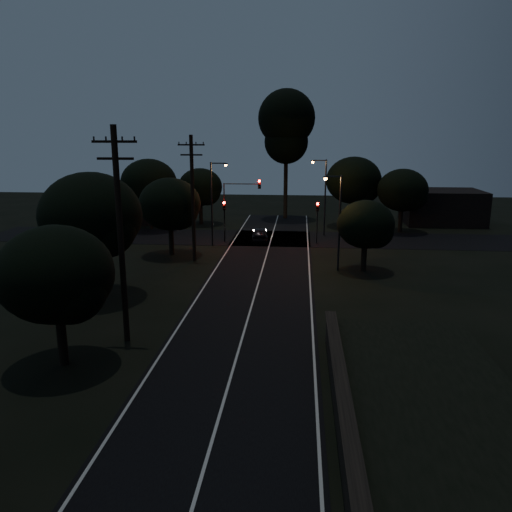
{
  "coord_description": "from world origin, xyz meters",
  "views": [
    {
      "loc": [
        2.93,
        -8.72,
        10.55
      ],
      "look_at": [
        0.0,
        24.0,
        2.5
      ],
      "focal_mm": 35.0,
      "sensor_mm": 36.0,
      "label": 1
    }
  ],
  "objects_px": {
    "tall_pine": "(286,126)",
    "streetlight_b": "(323,192)",
    "signal_right": "(317,215)",
    "signal_left": "(224,214)",
    "utility_pole_mid": "(120,233)",
    "signal_mast": "(241,199)",
    "utility_pole_far": "(193,197)",
    "car": "(260,234)",
    "streetlight_a": "(214,198)",
    "streetlight_c": "(338,216)"
  },
  "relations": [
    {
      "from": "utility_pole_mid",
      "to": "signal_mast",
      "type": "relative_size",
      "value": 1.76
    },
    {
      "from": "tall_pine",
      "to": "signal_left",
      "type": "xyz_separation_m",
      "value": [
        -5.6,
        -15.01,
        -8.7
      ]
    },
    {
      "from": "utility_pole_mid",
      "to": "tall_pine",
      "type": "relative_size",
      "value": 0.69
    },
    {
      "from": "utility_pole_far",
      "to": "signal_right",
      "type": "height_order",
      "value": "utility_pole_far"
    },
    {
      "from": "utility_pole_mid",
      "to": "signal_right",
      "type": "xyz_separation_m",
      "value": [
        10.6,
        24.99,
        -2.9
      ]
    },
    {
      "from": "signal_left",
      "to": "streetlight_a",
      "type": "height_order",
      "value": "streetlight_a"
    },
    {
      "from": "tall_pine",
      "to": "car",
      "type": "relative_size",
      "value": 4.0
    },
    {
      "from": "streetlight_a",
      "to": "car",
      "type": "relative_size",
      "value": 2.0
    },
    {
      "from": "tall_pine",
      "to": "signal_mast",
      "type": "bearing_deg",
      "value": -104.62
    },
    {
      "from": "signal_left",
      "to": "streetlight_a",
      "type": "xyz_separation_m",
      "value": [
        -0.71,
        -1.99,
        1.8
      ]
    },
    {
      "from": "utility_pole_mid",
      "to": "tall_pine",
      "type": "xyz_separation_m",
      "value": [
        7.0,
        40.0,
        5.79
      ]
    },
    {
      "from": "utility_pole_far",
      "to": "car",
      "type": "relative_size",
      "value": 2.62
    },
    {
      "from": "signal_left",
      "to": "streetlight_a",
      "type": "bearing_deg",
      "value": -109.59
    },
    {
      "from": "signal_left",
      "to": "signal_mast",
      "type": "distance_m",
      "value": 2.26
    },
    {
      "from": "signal_right",
      "to": "car",
      "type": "distance_m",
      "value": 6.15
    },
    {
      "from": "tall_pine",
      "to": "signal_right",
      "type": "distance_m",
      "value": 17.72
    },
    {
      "from": "streetlight_c",
      "to": "car",
      "type": "bearing_deg",
      "value": 122.93
    },
    {
      "from": "streetlight_c",
      "to": "car",
      "type": "distance_m",
      "value": 13.28
    },
    {
      "from": "utility_pole_far",
      "to": "signal_left",
      "type": "distance_m",
      "value": 8.53
    },
    {
      "from": "utility_pole_mid",
      "to": "streetlight_a",
      "type": "bearing_deg",
      "value": 88.27
    },
    {
      "from": "signal_left",
      "to": "streetlight_b",
      "type": "xyz_separation_m",
      "value": [
        9.91,
        4.01,
        1.8
      ]
    },
    {
      "from": "tall_pine",
      "to": "streetlight_b",
      "type": "relative_size",
      "value": 2.0
    },
    {
      "from": "signal_left",
      "to": "streetlight_a",
      "type": "relative_size",
      "value": 0.51
    },
    {
      "from": "utility_pole_far",
      "to": "signal_mast",
      "type": "xyz_separation_m",
      "value": [
        3.09,
        7.99,
        -1.15
      ]
    },
    {
      "from": "streetlight_b",
      "to": "car",
      "type": "relative_size",
      "value": 2.0
    },
    {
      "from": "signal_right",
      "to": "car",
      "type": "bearing_deg",
      "value": 172.74
    },
    {
      "from": "streetlight_b",
      "to": "car",
      "type": "bearing_deg",
      "value": -152.9
    },
    {
      "from": "signal_right",
      "to": "streetlight_c",
      "type": "distance_m",
      "value": 10.18
    },
    {
      "from": "utility_pole_mid",
      "to": "signal_right",
      "type": "distance_m",
      "value": 27.3
    },
    {
      "from": "signal_mast",
      "to": "streetlight_b",
      "type": "bearing_deg",
      "value": 25.99
    },
    {
      "from": "utility_pole_far",
      "to": "streetlight_a",
      "type": "xyz_separation_m",
      "value": [
        0.69,
        6.0,
        -0.85
      ]
    },
    {
      "from": "utility_pole_mid",
      "to": "signal_right",
      "type": "height_order",
      "value": "utility_pole_mid"
    },
    {
      "from": "signal_left",
      "to": "streetlight_a",
      "type": "distance_m",
      "value": 2.77
    },
    {
      "from": "streetlight_c",
      "to": "utility_pole_mid",
      "type": "bearing_deg",
      "value": -128.26
    },
    {
      "from": "tall_pine",
      "to": "signal_left",
      "type": "relative_size",
      "value": 3.9
    },
    {
      "from": "signal_right",
      "to": "streetlight_a",
      "type": "relative_size",
      "value": 0.51
    },
    {
      "from": "car",
      "to": "signal_right",
      "type": "bearing_deg",
      "value": 167.99
    },
    {
      "from": "streetlight_b",
      "to": "streetlight_c",
      "type": "distance_m",
      "value": 14.01
    },
    {
      "from": "signal_mast",
      "to": "streetlight_b",
      "type": "height_order",
      "value": "streetlight_b"
    },
    {
      "from": "utility_pole_mid",
      "to": "streetlight_c",
      "type": "height_order",
      "value": "utility_pole_mid"
    },
    {
      "from": "utility_pole_far",
      "to": "streetlight_a",
      "type": "distance_m",
      "value": 6.1
    },
    {
      "from": "streetlight_b",
      "to": "utility_pole_mid",
      "type": "bearing_deg",
      "value": -111.3
    },
    {
      "from": "utility_pole_mid",
      "to": "tall_pine",
      "type": "bearing_deg",
      "value": 80.07
    },
    {
      "from": "tall_pine",
      "to": "signal_right",
      "type": "bearing_deg",
      "value": -76.51
    },
    {
      "from": "utility_pole_far",
      "to": "car",
      "type": "height_order",
      "value": "utility_pole_far"
    },
    {
      "from": "streetlight_a",
      "to": "streetlight_b",
      "type": "xyz_separation_m",
      "value": [
        10.61,
        6.0,
        0.0
      ]
    },
    {
      "from": "tall_pine",
      "to": "signal_left",
      "type": "height_order",
      "value": "tall_pine"
    },
    {
      "from": "utility_pole_far",
      "to": "signal_mast",
      "type": "distance_m",
      "value": 8.64
    },
    {
      "from": "utility_pole_mid",
      "to": "utility_pole_far",
      "type": "distance_m",
      "value": 17.0
    },
    {
      "from": "utility_pole_mid",
      "to": "car",
      "type": "height_order",
      "value": "utility_pole_mid"
    }
  ]
}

